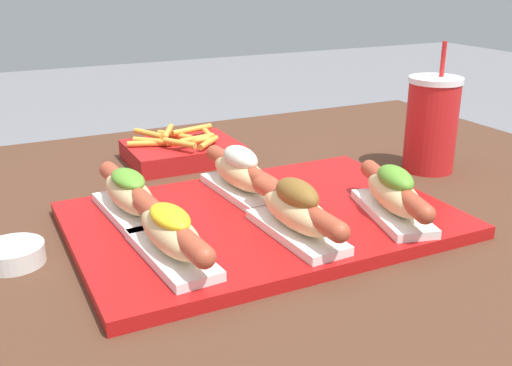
{
  "coord_description": "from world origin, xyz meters",
  "views": [
    {
      "loc": [
        -0.41,
        -0.76,
        1.04
      ],
      "look_at": [
        -0.05,
        -0.05,
        0.75
      ],
      "focal_mm": 42.0,
      "sensor_mm": 36.0,
      "label": 1
    }
  ],
  "objects_px": {
    "drink_cup": "(431,124)",
    "fries_basket": "(182,151)",
    "hot_dog_1": "(297,211)",
    "hot_dog_3": "(129,194)",
    "hot_dog_0": "(171,233)",
    "serving_tray": "(262,220)",
    "sauce_bowl": "(13,253)",
    "hot_dog_2": "(394,194)",
    "hot_dog_4": "(240,172)"
  },
  "relations": [
    {
      "from": "hot_dog_2",
      "to": "drink_cup",
      "type": "relative_size",
      "value": 0.89
    },
    {
      "from": "hot_dog_1",
      "to": "hot_dog_2",
      "type": "relative_size",
      "value": 1.03
    },
    {
      "from": "hot_dog_0",
      "to": "fries_basket",
      "type": "height_order",
      "value": "hot_dog_0"
    },
    {
      "from": "drink_cup",
      "to": "fries_basket",
      "type": "height_order",
      "value": "drink_cup"
    },
    {
      "from": "drink_cup",
      "to": "fries_basket",
      "type": "relative_size",
      "value": 1.13
    },
    {
      "from": "hot_dog_3",
      "to": "sauce_bowl",
      "type": "height_order",
      "value": "hot_dog_3"
    },
    {
      "from": "hot_dog_0",
      "to": "fries_basket",
      "type": "distance_m",
      "value": 0.44
    },
    {
      "from": "hot_dog_0",
      "to": "hot_dog_1",
      "type": "xyz_separation_m",
      "value": [
        0.17,
        -0.01,
        0.0
      ]
    },
    {
      "from": "hot_dog_2",
      "to": "hot_dog_4",
      "type": "distance_m",
      "value": 0.23
    },
    {
      "from": "fries_basket",
      "to": "hot_dog_4",
      "type": "bearing_deg",
      "value": -88.42
    },
    {
      "from": "sauce_bowl",
      "to": "drink_cup",
      "type": "relative_size",
      "value": 0.33
    },
    {
      "from": "hot_dog_1",
      "to": "hot_dog_4",
      "type": "height_order",
      "value": "hot_dog_1"
    },
    {
      "from": "fries_basket",
      "to": "sauce_bowl",
      "type": "bearing_deg",
      "value": -137.45
    },
    {
      "from": "serving_tray",
      "to": "hot_dog_4",
      "type": "distance_m",
      "value": 0.1
    },
    {
      "from": "serving_tray",
      "to": "hot_dog_1",
      "type": "xyz_separation_m",
      "value": [
        0.01,
        -0.08,
        0.04
      ]
    },
    {
      "from": "hot_dog_1",
      "to": "hot_dog_3",
      "type": "distance_m",
      "value": 0.24
    },
    {
      "from": "serving_tray",
      "to": "hot_dog_1",
      "type": "relative_size",
      "value": 2.52
    },
    {
      "from": "hot_dog_0",
      "to": "drink_cup",
      "type": "height_order",
      "value": "drink_cup"
    },
    {
      "from": "hot_dog_0",
      "to": "hot_dog_3",
      "type": "bearing_deg",
      "value": 93.78
    },
    {
      "from": "hot_dog_3",
      "to": "drink_cup",
      "type": "xyz_separation_m",
      "value": [
        0.55,
        0.01,
        0.03
      ]
    },
    {
      "from": "hot_dog_1",
      "to": "hot_dog_3",
      "type": "xyz_separation_m",
      "value": [
        -0.18,
        0.16,
        -0.0
      ]
    },
    {
      "from": "hot_dog_3",
      "to": "hot_dog_4",
      "type": "relative_size",
      "value": 1.0
    },
    {
      "from": "hot_dog_4",
      "to": "fries_basket",
      "type": "height_order",
      "value": "hot_dog_4"
    },
    {
      "from": "hot_dog_1",
      "to": "drink_cup",
      "type": "height_order",
      "value": "drink_cup"
    },
    {
      "from": "hot_dog_3",
      "to": "fries_basket",
      "type": "height_order",
      "value": "hot_dog_3"
    },
    {
      "from": "hot_dog_1",
      "to": "drink_cup",
      "type": "relative_size",
      "value": 0.91
    },
    {
      "from": "serving_tray",
      "to": "hot_dog_1",
      "type": "height_order",
      "value": "hot_dog_1"
    },
    {
      "from": "hot_dog_1",
      "to": "sauce_bowl",
      "type": "height_order",
      "value": "hot_dog_1"
    },
    {
      "from": "hot_dog_2",
      "to": "hot_dog_3",
      "type": "bearing_deg",
      "value": 153.26
    },
    {
      "from": "serving_tray",
      "to": "fries_basket",
      "type": "height_order",
      "value": "fries_basket"
    },
    {
      "from": "hot_dog_0",
      "to": "hot_dog_4",
      "type": "bearing_deg",
      "value": 44.11
    },
    {
      "from": "hot_dog_2",
      "to": "hot_dog_3",
      "type": "relative_size",
      "value": 0.98
    },
    {
      "from": "hot_dog_0",
      "to": "hot_dog_2",
      "type": "relative_size",
      "value": 1.03
    },
    {
      "from": "hot_dog_2",
      "to": "hot_dog_4",
      "type": "relative_size",
      "value": 0.97
    },
    {
      "from": "serving_tray",
      "to": "hot_dog_3",
      "type": "relative_size",
      "value": 2.52
    },
    {
      "from": "fries_basket",
      "to": "drink_cup",
      "type": "bearing_deg",
      "value": -32.62
    },
    {
      "from": "serving_tray",
      "to": "hot_dog_0",
      "type": "relative_size",
      "value": 2.52
    },
    {
      "from": "serving_tray",
      "to": "drink_cup",
      "type": "bearing_deg",
      "value": 13.33
    },
    {
      "from": "hot_dog_0",
      "to": "hot_dog_4",
      "type": "height_order",
      "value": "hot_dog_4"
    },
    {
      "from": "hot_dog_4",
      "to": "fries_basket",
      "type": "relative_size",
      "value": 1.03
    },
    {
      "from": "hot_dog_1",
      "to": "drink_cup",
      "type": "bearing_deg",
      "value": 24.93
    },
    {
      "from": "serving_tray",
      "to": "hot_dog_3",
      "type": "bearing_deg",
      "value": 155.68
    },
    {
      "from": "hot_dog_1",
      "to": "serving_tray",
      "type": "bearing_deg",
      "value": 94.71
    },
    {
      "from": "fries_basket",
      "to": "serving_tray",
      "type": "bearing_deg",
      "value": -89.92
    },
    {
      "from": "hot_dog_1",
      "to": "fries_basket",
      "type": "relative_size",
      "value": 1.03
    },
    {
      "from": "hot_dog_0",
      "to": "hot_dog_3",
      "type": "distance_m",
      "value": 0.15
    },
    {
      "from": "hot_dog_0",
      "to": "fries_basket",
      "type": "bearing_deg",
      "value": 68.79
    },
    {
      "from": "hot_dog_0",
      "to": "hot_dog_4",
      "type": "relative_size",
      "value": 1.0
    },
    {
      "from": "hot_dog_0",
      "to": "serving_tray",
      "type": "bearing_deg",
      "value": 24.88
    },
    {
      "from": "hot_dog_3",
      "to": "fries_basket",
      "type": "distance_m",
      "value": 0.31
    }
  ]
}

